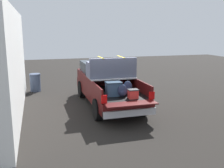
% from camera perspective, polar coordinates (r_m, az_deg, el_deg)
% --- Properties ---
extents(ground_plane, '(40.00, 40.00, 0.00)m').
position_cam_1_polar(ground_plane, '(11.68, -0.84, -4.71)').
color(ground_plane, black).
extents(pickup_truck, '(6.05, 2.06, 2.23)m').
position_cam_1_polar(pickup_truck, '(11.77, -1.31, 0.22)').
color(pickup_truck, '#470F0F').
rests_on(pickup_truck, ground_plane).
extents(building_facade, '(9.25, 0.36, 4.10)m').
position_cam_1_polar(building_facade, '(10.97, -20.66, 4.39)').
color(building_facade, white).
rests_on(building_facade, ground_plane).
extents(trash_can, '(0.60, 0.60, 0.98)m').
position_cam_1_polar(trash_can, '(14.83, -16.57, 0.33)').
color(trash_can, '#3F4C66').
rests_on(trash_can, ground_plane).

